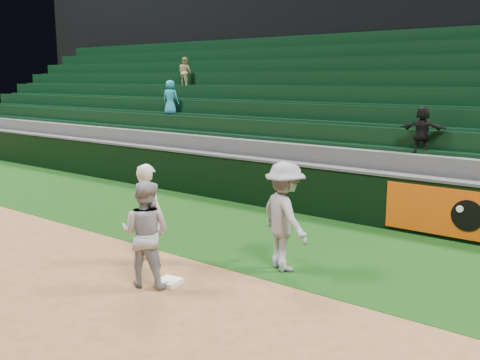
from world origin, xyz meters
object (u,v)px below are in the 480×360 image
(first_baseman, at_px, (148,213))
(base_coach, at_px, (285,216))
(first_base, at_px, (169,282))
(baserunner, at_px, (146,233))

(first_baseman, relative_size, base_coach, 0.95)
(first_baseman, bearing_deg, first_base, 148.65)
(first_base, height_order, base_coach, base_coach)
(baserunner, height_order, base_coach, base_coach)
(first_base, relative_size, first_baseman, 0.20)
(first_base, distance_m, baserunner, 0.90)
(base_coach, bearing_deg, baserunner, 81.67)
(baserunner, bearing_deg, first_base, -162.44)
(first_baseman, bearing_deg, base_coach, -155.66)
(first_base, bearing_deg, first_baseman, 152.17)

